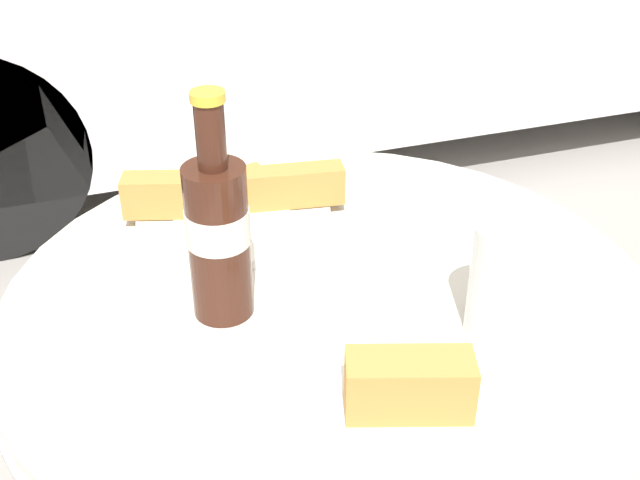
# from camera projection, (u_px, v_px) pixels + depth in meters

# --- Properties ---
(bistro_table) EXTENTS (0.77, 0.77, 0.74)m
(bistro_table) POSITION_uv_depth(u_px,v_px,m) (330.00, 400.00, 1.02)
(bistro_table) COLOR #B7B7BC
(bistro_table) RESTS_ON ground_plane
(cola_bottle_left) EXTENTS (0.07, 0.07, 0.26)m
(cola_bottle_left) POSITION_uv_depth(u_px,v_px,m) (218.00, 232.00, 0.85)
(cola_bottle_left) COLOR #3D1E14
(cola_bottle_left) RESTS_ON bistro_table
(drinking_glass) EXTENTS (0.08, 0.08, 0.13)m
(drinking_glass) POSITION_uv_depth(u_px,v_px,m) (506.00, 284.00, 0.84)
(drinking_glass) COLOR silver
(drinking_glass) RESTS_ON bistro_table
(lunch_plate_near) EXTENTS (0.24, 0.24, 0.07)m
(lunch_plate_near) POSITION_uv_depth(u_px,v_px,m) (412.00, 405.00, 0.75)
(lunch_plate_near) COLOR white
(lunch_plate_near) RESTS_ON bistro_table
(lunch_plate_far) EXTENTS (0.29, 0.26, 0.07)m
(lunch_plate_far) POSITION_uv_depth(u_px,v_px,m) (233.00, 204.00, 1.07)
(lunch_plate_far) COLOR white
(lunch_plate_far) RESTS_ON bistro_table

